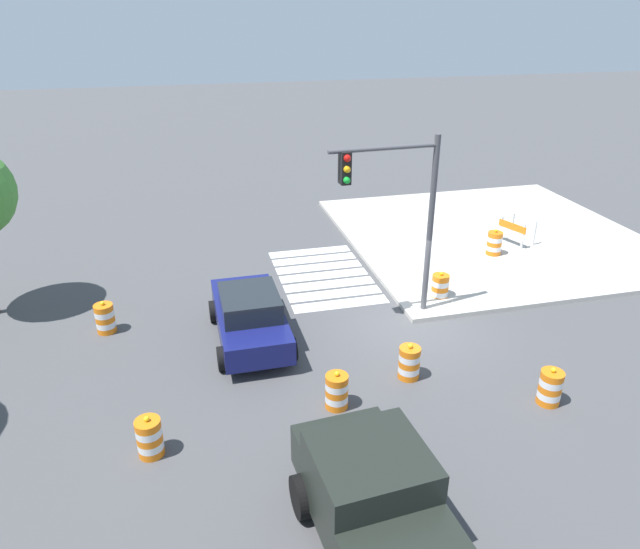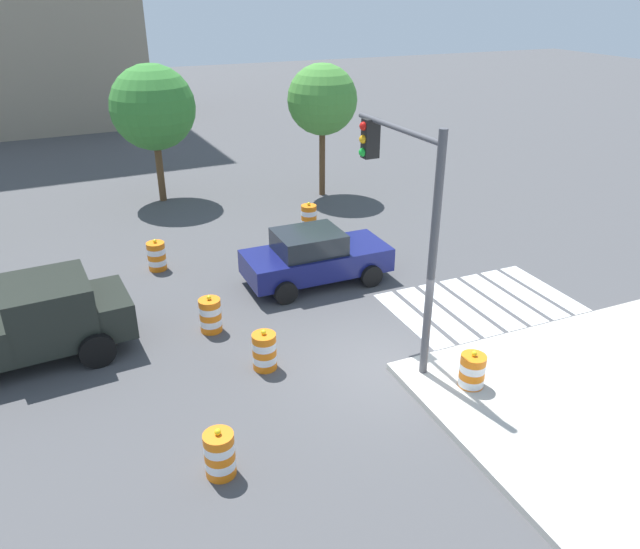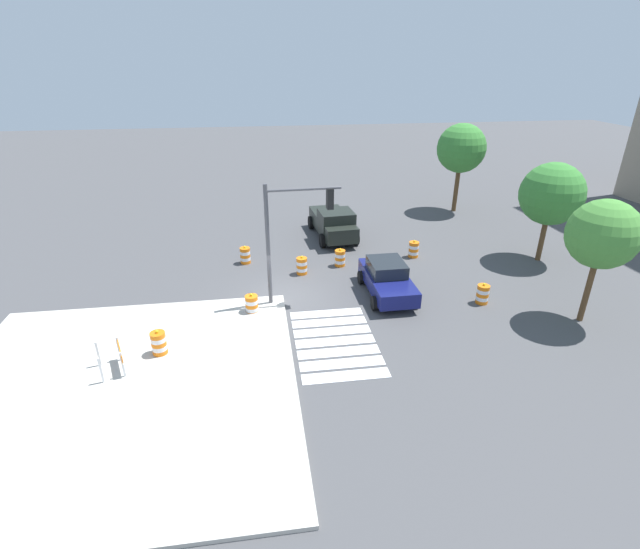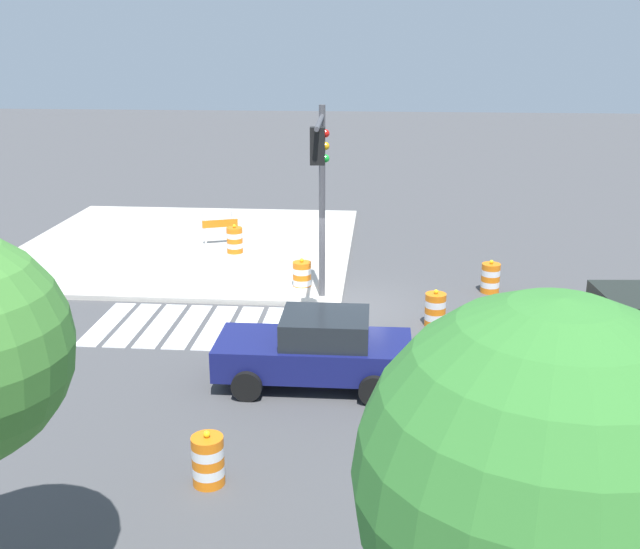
% 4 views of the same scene
% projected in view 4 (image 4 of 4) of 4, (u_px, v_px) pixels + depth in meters
% --- Properties ---
extents(ground_plane, '(120.00, 120.00, 0.00)m').
position_uv_depth(ground_plane, '(341.00, 308.00, 21.54)').
color(ground_plane, '#474749').
extents(sidewalk_corner, '(12.00, 12.00, 0.15)m').
position_uv_depth(sidewalk_corner, '(188.00, 245.00, 27.70)').
color(sidewalk_corner, '#BCB7AD').
rests_on(sidewalk_corner, ground).
extents(crosswalk_stripes, '(5.10, 3.20, 0.02)m').
position_uv_depth(crosswalk_stripes, '(188.00, 326.00, 20.15)').
color(crosswalk_stripes, silver).
rests_on(crosswalk_stripes, ground).
extents(sports_car, '(4.31, 2.16, 1.63)m').
position_uv_depth(sports_car, '(317.00, 349.00, 16.62)').
color(sports_car, navy).
rests_on(sports_car, ground).
extents(traffic_barrel_near_corner, '(0.56, 0.56, 1.02)m').
position_uv_depth(traffic_barrel_near_corner, '(531.00, 434.00, 13.78)').
color(traffic_barrel_near_corner, orange).
rests_on(traffic_barrel_near_corner, ground).
extents(traffic_barrel_crosswalk_end, '(0.56, 0.56, 1.02)m').
position_uv_depth(traffic_barrel_crosswalk_end, '(490.00, 278.00, 22.73)').
color(traffic_barrel_crosswalk_end, orange).
rests_on(traffic_barrel_crosswalk_end, ground).
extents(traffic_barrel_median_near, '(0.56, 0.56, 1.02)m').
position_uv_depth(traffic_barrel_median_near, '(435.00, 310.00, 20.09)').
color(traffic_barrel_median_near, orange).
rests_on(traffic_barrel_median_near, ground).
extents(traffic_barrel_median_far, '(0.56, 0.56, 1.02)m').
position_uv_depth(traffic_barrel_median_far, '(302.00, 276.00, 22.90)').
color(traffic_barrel_median_far, orange).
rests_on(traffic_barrel_median_far, ground).
extents(traffic_barrel_far_curb, '(0.56, 0.56, 1.02)m').
position_uv_depth(traffic_barrel_far_curb, '(208.00, 460.00, 12.92)').
color(traffic_barrel_far_curb, orange).
rests_on(traffic_barrel_far_curb, ground).
extents(traffic_barrel_lane_center, '(0.56, 0.56, 1.02)m').
position_uv_depth(traffic_barrel_lane_center, '(472.00, 342.00, 17.97)').
color(traffic_barrel_lane_center, orange).
rests_on(traffic_barrel_lane_center, ground).
extents(traffic_barrel_on_sidewalk, '(0.56, 0.56, 1.02)m').
position_uv_depth(traffic_barrel_on_sidewalk, '(235.00, 240.00, 26.39)').
color(traffic_barrel_on_sidewalk, orange).
rests_on(traffic_barrel_on_sidewalk, sidewalk_corner).
extents(construction_barricade, '(1.42, 1.15, 1.00)m').
position_uv_depth(construction_barricade, '(220.00, 227.00, 27.68)').
color(construction_barricade, silver).
rests_on(construction_barricade, sidewalk_corner).
extents(traffic_light_pole, '(0.49, 3.29, 5.50)m').
position_uv_depth(traffic_light_pole, '(321.00, 175.00, 19.90)').
color(traffic_light_pole, '#4C4C51').
rests_on(traffic_light_pole, sidewalk_corner).
extents(street_tree_streetside_near, '(3.31, 3.31, 5.44)m').
position_uv_depth(street_tree_streetside_near, '(544.00, 482.00, 6.41)').
color(street_tree_streetside_near, brown).
rests_on(street_tree_streetside_near, ground).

